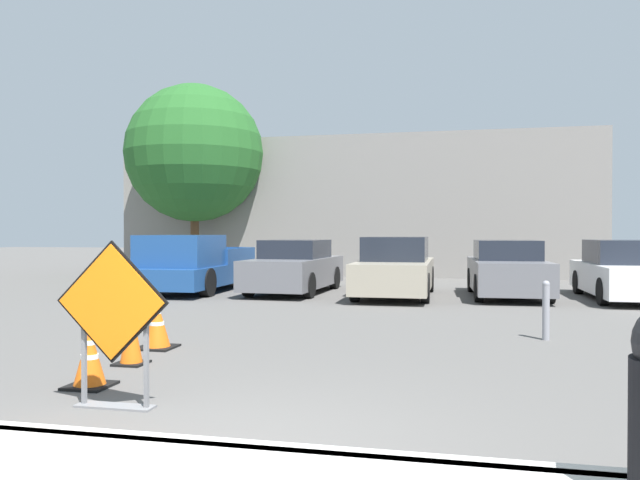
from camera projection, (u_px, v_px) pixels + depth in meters
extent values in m
plane|color=#565451|center=(379.00, 305.00, 14.36)|extent=(96.00, 96.00, 0.00)
cube|color=beige|center=(214.00, 451.00, 4.59)|extent=(29.58, 0.20, 0.14)
cube|color=black|center=(112.00, 302.00, 5.92)|extent=(1.17, 0.02, 1.17)
cube|color=orange|center=(111.00, 302.00, 5.91)|extent=(1.10, 0.02, 1.10)
cube|color=slate|center=(115.00, 406.00, 5.98)|extent=(0.78, 0.20, 0.02)
cube|color=slate|center=(84.00, 353.00, 6.04)|extent=(0.04, 0.04, 1.02)
cube|color=slate|center=(146.00, 356.00, 5.90)|extent=(0.04, 0.04, 1.02)
cube|color=black|center=(90.00, 386.00, 6.77)|extent=(0.46, 0.46, 0.03)
cone|color=orange|center=(90.00, 355.00, 6.76)|extent=(0.34, 0.34, 0.63)
cylinder|color=white|center=(90.00, 343.00, 6.76)|extent=(0.11, 0.11, 0.06)
cylinder|color=white|center=(90.00, 357.00, 6.76)|extent=(0.19, 0.19, 0.06)
cube|color=black|center=(131.00, 363.00, 7.93)|extent=(0.38, 0.38, 0.03)
cone|color=orange|center=(131.00, 333.00, 7.92)|extent=(0.28, 0.28, 0.74)
cylinder|color=white|center=(131.00, 320.00, 7.92)|extent=(0.09, 0.09, 0.07)
cylinder|color=white|center=(131.00, 334.00, 7.92)|extent=(0.16, 0.16, 0.07)
cube|color=black|center=(157.00, 347.00, 9.03)|extent=(0.52, 0.52, 0.03)
cone|color=orange|center=(157.00, 323.00, 9.02)|extent=(0.39, 0.39, 0.69)
cylinder|color=white|center=(157.00, 312.00, 9.02)|extent=(0.12, 0.12, 0.06)
cylinder|color=white|center=(157.00, 324.00, 9.02)|extent=(0.21, 0.21, 0.06)
cube|color=navy|center=(198.00, 274.00, 17.94)|extent=(2.06, 5.26, 0.55)
cube|color=navy|center=(181.00, 251.00, 16.78)|extent=(1.86, 2.12, 0.85)
cube|color=navy|center=(225.00, 254.00, 20.14)|extent=(1.88, 0.13, 0.45)
cube|color=navy|center=(241.00, 256.00, 18.77)|extent=(0.14, 2.51, 0.45)
cube|color=navy|center=(182.00, 255.00, 19.14)|extent=(0.14, 2.51, 0.45)
cylinder|color=black|center=(207.00, 282.00, 16.22)|extent=(0.25, 0.75, 0.75)
cylinder|color=black|center=(143.00, 281.00, 16.58)|extent=(0.25, 0.75, 0.75)
cylinder|color=black|center=(245.00, 274.00, 19.29)|extent=(0.25, 0.75, 0.75)
cylinder|color=black|center=(190.00, 274.00, 19.66)|extent=(0.25, 0.75, 0.75)
cube|color=slate|center=(294.00, 272.00, 17.40)|extent=(1.97, 4.55, 0.78)
cube|color=#1E232D|center=(296.00, 249.00, 17.50)|extent=(1.65, 2.12, 0.51)
cylinder|color=black|center=(309.00, 285.00, 15.85)|extent=(0.23, 0.67, 0.67)
cylinder|color=black|center=(249.00, 284.00, 16.27)|extent=(0.23, 0.67, 0.67)
cylinder|color=black|center=(335.00, 278.00, 18.53)|extent=(0.23, 0.67, 0.67)
cylinder|color=black|center=(282.00, 277.00, 18.95)|extent=(0.23, 0.67, 0.67)
cube|color=#A39984|center=(395.00, 275.00, 16.34)|extent=(1.85, 4.65, 0.74)
cube|color=#1E232D|center=(396.00, 249.00, 16.45)|extent=(1.62, 2.14, 0.62)
cylinder|color=black|center=(425.00, 288.00, 14.76)|extent=(0.20, 0.72, 0.72)
cylinder|color=black|center=(355.00, 287.00, 15.12)|extent=(0.20, 0.72, 0.72)
cylinder|color=black|center=(430.00, 279.00, 17.57)|extent=(0.20, 0.72, 0.72)
cylinder|color=black|center=(371.00, 278.00, 17.93)|extent=(0.20, 0.72, 0.72)
cube|color=slate|center=(507.00, 275.00, 16.16)|extent=(1.95, 4.30, 0.78)
cube|color=#1E232D|center=(507.00, 250.00, 16.26)|extent=(1.64, 2.01, 0.51)
cylinder|color=black|center=(550.00, 289.00, 14.74)|extent=(0.23, 0.68, 0.67)
cylinder|color=black|center=(479.00, 288.00, 15.02)|extent=(0.23, 0.68, 0.67)
cylinder|color=black|center=(532.00, 281.00, 17.32)|extent=(0.23, 0.68, 0.67)
cylinder|color=black|center=(471.00, 280.00, 17.60)|extent=(0.23, 0.68, 0.67)
cube|color=white|center=(627.00, 278.00, 15.50)|extent=(1.94, 4.52, 0.72)
cube|color=#1E232D|center=(626.00, 252.00, 15.60)|extent=(1.68, 2.09, 0.59)
cylinder|color=black|center=(603.00, 292.00, 14.31)|extent=(0.21, 0.64, 0.64)
cylinder|color=black|center=(578.00, 282.00, 17.04)|extent=(0.21, 0.64, 0.64)
cylinder|color=gray|center=(546.00, 312.00, 9.71)|extent=(0.11, 0.11, 0.87)
sphere|color=gray|center=(546.00, 284.00, 9.71)|extent=(0.12, 0.12, 0.12)
cube|color=gray|center=(358.00, 208.00, 25.90)|extent=(18.54, 5.00, 5.38)
cylinder|color=#513823|center=(195.00, 241.00, 23.75)|extent=(0.32, 0.32, 2.73)
sphere|color=#235B23|center=(194.00, 153.00, 23.71)|extent=(5.22, 5.22, 5.22)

